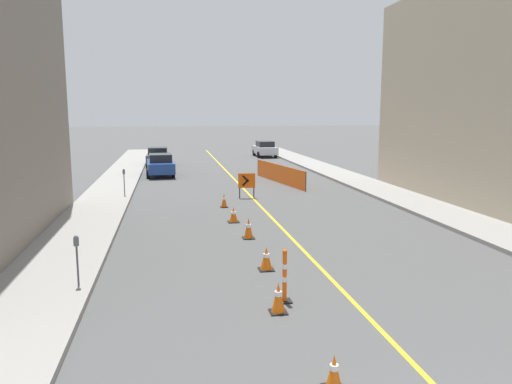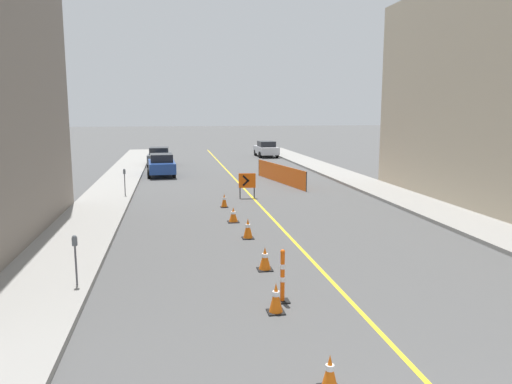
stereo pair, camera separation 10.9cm
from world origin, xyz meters
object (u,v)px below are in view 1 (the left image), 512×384
Objects in this scene: delineator_post_front at (285,279)px; parked_car_curb_far at (265,149)px; arrow_barricade_primary at (247,182)px; traffic_cone_farthest at (224,201)px; parked_car_curb_mid at (158,157)px; traffic_cone_nearest at (334,372)px; parked_car_curb_near at (161,165)px; traffic_cone_second at (278,298)px; parking_meter_near_curb at (77,250)px; parking_meter_far_curb at (124,177)px; traffic_cone_third at (266,259)px; traffic_cone_fifth at (234,215)px; traffic_cone_fourth at (249,229)px.

parked_car_curb_far is at bearing 79.83° from delineator_post_front.
arrow_barricade_primary is at bearing 84.76° from delineator_post_front.
parked_car_curb_mid is (-3.47, 19.12, 0.47)m from traffic_cone_farthest.
parked_car_curb_mid is at bearing -148.80° from parked_car_curb_far.
traffic_cone_nearest is 0.47× the size of arrow_barricade_primary.
traffic_cone_nearest is at bearing -86.65° from parked_car_curb_near.
parking_meter_near_curb is at bearing 154.80° from traffic_cone_second.
parking_meter_far_curb is (-4.78, 16.29, 0.80)m from traffic_cone_second.
delineator_post_front is 0.30× the size of parked_car_curb_mid.
arrow_barricade_primary reaches higher than traffic_cone_nearest.
delineator_post_front is at bearing -72.08° from parking_meter_far_curb.
parking_meter_far_curb is at bearing 175.85° from arrow_barricade_primary.
delineator_post_front is (0.07, 3.92, 0.27)m from traffic_cone_nearest.
parked_car_curb_mid is at bearing 97.18° from traffic_cone_third.
traffic_cone_second is at bearing -25.20° from parking_meter_near_curb.
parked_car_curb_far is (6.93, 42.19, 0.49)m from traffic_cone_nearest.
parking_meter_far_curb is at bearing 126.47° from traffic_cone_fifth.
traffic_cone_nearest is at bearing -101.52° from parked_car_curb_far.
parking_meter_near_curb is at bearing -90.00° from parking_meter_far_curb.
traffic_cone_second is at bearing -90.90° from arrow_barricade_primary.
traffic_cone_fourth is (0.39, 6.81, 0.01)m from traffic_cone_second.
parking_meter_far_curb is at bearing 107.92° from delineator_post_front.
traffic_cone_fourth is at bearing -87.84° from traffic_cone_farthest.
traffic_cone_fifth is at bearing 94.06° from traffic_cone_fourth.
parked_car_curb_far is (10.16, 13.54, 0.00)m from parked_car_curb_near.
parked_car_curb_mid is 3.28× the size of parking_meter_near_curb.
parked_car_curb_near reaches higher than traffic_cone_farthest.
traffic_cone_farthest is 6.06m from parking_meter_far_curb.
traffic_cone_nearest is at bearing -47.98° from parking_meter_near_curb.
parking_meter_far_curb is (-4.94, 3.41, 0.83)m from traffic_cone_farthest.
traffic_cone_second is 39.55m from parked_car_curb_far.
traffic_cone_third is 0.16× the size of parked_car_curb_near.
traffic_cone_fifth is 8.88m from parking_meter_near_curb.
delineator_post_front is at bearing -90.03° from arrow_barricade_primary.
traffic_cone_fourth reaches higher than traffic_cone_second.
traffic_cone_third is 0.52× the size of delineator_post_front.
parked_car_curb_near is 3.09× the size of parking_meter_far_curb.
traffic_cone_second is 1.14× the size of traffic_cone_fifth.
delineator_post_front is at bearing -90.82° from traffic_cone_third.
parking_meter_near_curb is at bearing -111.05° from arrow_barricade_primary.
parked_car_curb_far is at bearing 79.58° from traffic_cone_second.
delineator_post_front is (0.29, 0.62, 0.22)m from traffic_cone_second.
traffic_cone_farthest is 0.47× the size of parking_meter_far_curb.
parked_car_curb_far is (6.77, 32.09, 0.43)m from traffic_cone_fourth.
arrow_barricade_primary is 0.30× the size of parked_car_curb_far.
parked_car_curb_far is at bearing 50.02° from parked_car_curb_near.
parking_meter_far_curb reaches higher than traffic_cone_fourth.
traffic_cone_farthest is (-0.23, 6.07, -0.04)m from traffic_cone_fourth.
delineator_post_front is 16.48m from parking_meter_far_curb.
traffic_cone_third reaches higher than traffic_cone_nearest.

